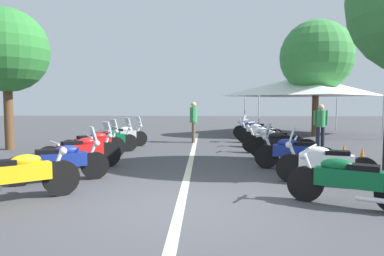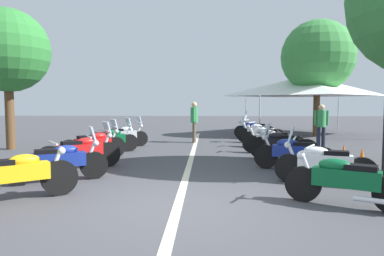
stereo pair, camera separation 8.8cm
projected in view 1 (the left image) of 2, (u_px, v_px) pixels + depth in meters
name	position (u px, v px, depth m)	size (l,w,h in m)	color
ground_plane	(180.00, 207.00, 5.80)	(80.00, 80.00, 0.00)	#424247
lane_centre_stripe	(191.00, 160.00, 10.53)	(18.41, 0.16, 0.01)	beige
motorcycle_left_row_0	(16.00, 176.00, 6.07)	(1.44, 1.85, 1.01)	black
motorcycle_left_row_1	(60.00, 161.00, 7.59)	(1.16, 1.98, 1.20)	black
motorcycle_left_row_2	(82.00, 151.00, 9.00)	(1.46, 1.79, 1.23)	black
motorcycle_left_row_3	(94.00, 144.00, 10.57)	(1.43, 1.69, 1.22)	black
motorcycle_left_row_4	(109.00, 140.00, 12.05)	(1.30, 1.82, 1.20)	black
motorcycle_left_row_5	(122.00, 135.00, 13.59)	(1.18, 1.86, 1.19)	black
motorcycle_right_row_0	(347.00, 180.00, 5.79)	(1.10, 1.82, 0.99)	black
motorcycle_right_row_1	(324.00, 163.00, 7.38)	(0.91, 2.00, 1.20)	black
motorcycle_right_row_2	(294.00, 152.00, 8.94)	(0.95, 1.98, 1.20)	black
motorcycle_right_row_3	(282.00, 145.00, 10.52)	(1.11, 1.91, 1.02)	black
motorcycle_right_row_4	(273.00, 140.00, 11.89)	(0.92, 2.09, 0.99)	black
motorcycle_right_row_5	(265.00, 136.00, 13.37)	(1.12, 1.78, 0.98)	black
motorcycle_right_row_6	(259.00, 132.00, 14.98)	(1.01, 1.96, 1.21)	black
motorcycle_right_row_7	(253.00, 130.00, 16.55)	(1.02, 1.89, 1.00)	black
traffic_cone_0	(344.00, 156.00, 9.46)	(0.36, 0.36, 0.61)	orange
traffic_cone_1	(362.00, 160.00, 8.72)	(0.36, 0.36, 0.61)	orange
bystander_0	(321.00, 123.00, 13.05)	(0.32, 0.53, 1.67)	#1E2338
bystander_1	(194.00, 119.00, 15.11)	(0.53, 0.32, 1.77)	brown
roadside_tree_1	(316.00, 57.00, 17.62)	(3.66, 3.66, 5.88)	brown
roadside_tree_2	(6.00, 51.00, 12.68)	(3.03, 3.03, 5.15)	brown
event_tent	(304.00, 86.00, 19.14)	(6.41, 6.41, 3.20)	white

